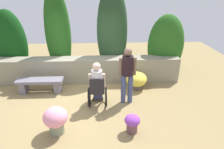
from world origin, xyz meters
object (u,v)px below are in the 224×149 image
at_px(stone_bench, 40,84).
at_px(person_in_wheelchair, 97,86).
at_px(flower_pot_purple_near, 136,80).
at_px(flower_pot_red_accent, 132,122).
at_px(flower_pot_terracotta_by_wall, 56,119).
at_px(person_standing_companion, 127,72).

xyz_separation_m(stone_bench, person_in_wheelchair, (1.86, -0.83, 0.32)).
relative_size(stone_bench, flower_pot_purple_near, 2.04).
relative_size(flower_pot_purple_near, flower_pot_red_accent, 1.52).
relative_size(person_in_wheelchair, flower_pot_red_accent, 2.85).
bearing_deg(flower_pot_red_accent, stone_bench, 142.85).
bearing_deg(person_in_wheelchair, flower_pot_terracotta_by_wall, -119.32).
xyz_separation_m(stone_bench, flower_pot_terracotta_by_wall, (0.92, -1.98, 0.08)).
bearing_deg(person_standing_companion, flower_pot_terracotta_by_wall, -160.84).
relative_size(stone_bench, person_standing_companion, 0.87).
height_order(flower_pot_purple_near, flower_pot_terracotta_by_wall, flower_pot_terracotta_by_wall).
bearing_deg(person_in_wheelchair, person_standing_companion, 16.58).
distance_m(flower_pot_terracotta_by_wall, flower_pot_red_accent, 1.77).
height_order(person_standing_companion, flower_pot_red_accent, person_standing_companion).
bearing_deg(person_in_wheelchair, stone_bench, 165.55).
distance_m(person_in_wheelchair, flower_pot_red_accent, 1.50).
height_order(stone_bench, person_standing_companion, person_standing_companion).
xyz_separation_m(flower_pot_terracotta_by_wall, flower_pot_red_accent, (1.76, -0.05, -0.11)).
height_order(person_in_wheelchair, person_standing_companion, person_standing_companion).
height_order(person_in_wheelchair, flower_pot_red_accent, person_in_wheelchair).
xyz_separation_m(person_in_wheelchair, flower_pot_red_accent, (0.83, -1.20, -0.35)).
distance_m(person_standing_companion, flower_pot_purple_near, 1.17).
bearing_deg(stone_bench, person_standing_companion, -8.64).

